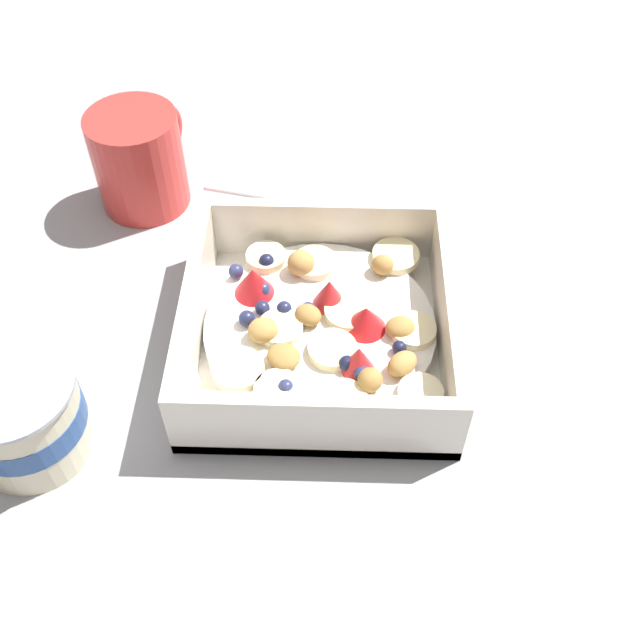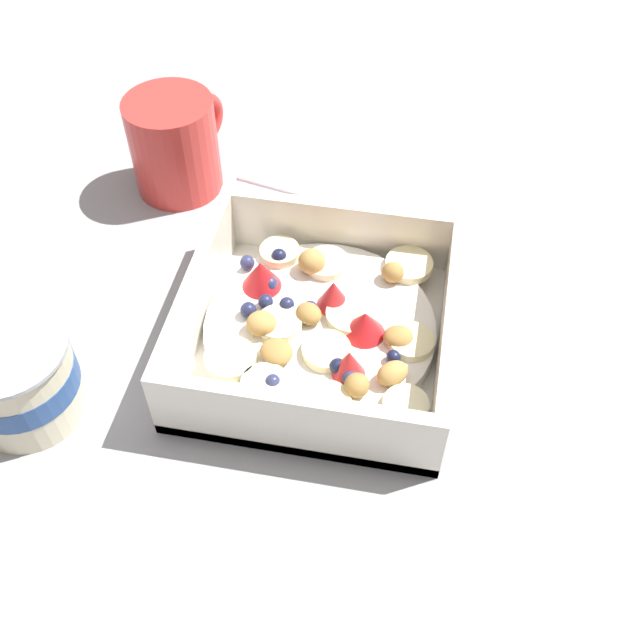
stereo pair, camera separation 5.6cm
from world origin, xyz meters
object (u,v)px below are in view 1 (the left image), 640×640
at_px(fruit_bowl, 321,328).
at_px(spoon, 331,204).
at_px(coffee_mug, 140,159).
at_px(yogurt_cup, 23,416).

height_order(fruit_bowl, spoon, fruit_bowl).
bearing_deg(coffee_mug, fruit_bowl, -135.82).
bearing_deg(coffee_mug, spoon, -92.70).
distance_m(yogurt_cup, coffee_mug, 0.27).
height_order(fruit_bowl, coffee_mug, coffee_mug).
xyz_separation_m(fruit_bowl, yogurt_cup, (-0.09, 0.20, 0.02)).
distance_m(spoon, coffee_mug, 0.18).
distance_m(spoon, yogurt_cup, 0.33).
relative_size(fruit_bowl, spoon, 1.15).
xyz_separation_m(fruit_bowl, spoon, (0.16, -0.01, -0.02)).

